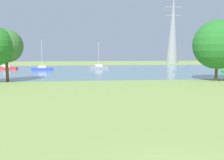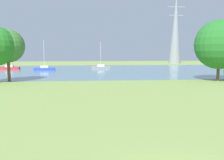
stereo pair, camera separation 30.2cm
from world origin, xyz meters
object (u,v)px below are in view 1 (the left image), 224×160
(tree_west_far, at_px, (218,45))
(electricity_pylon, at_px, (173,28))
(sailboat_blue, at_px, (42,69))
(tree_mid_shore, at_px, (6,46))
(sailboat_red, at_px, (7,68))
(sailboat_gray, at_px, (99,67))

(tree_west_far, xyz_separation_m, electricity_pylon, (11.71, 51.98, 7.21))
(electricity_pylon, bearing_deg, tree_west_far, -102.69)
(sailboat_blue, relative_size, tree_mid_shore, 0.91)
(sailboat_red, bearing_deg, tree_west_far, -34.01)
(sailboat_gray, distance_m, tree_west_far, 32.19)
(sailboat_red, bearing_deg, sailboat_blue, -21.85)
(sailboat_red, relative_size, sailboat_blue, 1.09)
(electricity_pylon, bearing_deg, sailboat_gray, -138.75)
(sailboat_red, xyz_separation_m, tree_mid_shore, (7.81, -24.40, 4.84))
(tree_mid_shore, height_order, electricity_pylon, electricity_pylon)
(tree_west_far, bearing_deg, sailboat_red, 145.99)
(sailboat_red, xyz_separation_m, sailboat_gray, (22.72, 0.31, -0.01))
(sailboat_blue, distance_m, sailboat_gray, 14.09)
(tree_west_far, bearing_deg, electricity_pylon, 77.31)
(tree_west_far, relative_size, electricity_pylon, 0.36)
(sailboat_red, bearing_deg, sailboat_gray, 0.79)
(tree_mid_shore, relative_size, electricity_pylon, 0.31)
(sailboat_gray, height_order, electricity_pylon, electricity_pylon)
(sailboat_blue, bearing_deg, tree_west_far, -37.17)
(sailboat_blue, bearing_deg, sailboat_red, 158.15)
(sailboat_blue, relative_size, electricity_pylon, 0.28)
(sailboat_blue, xyz_separation_m, tree_mid_shore, (-1.40, -20.71, 4.84))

